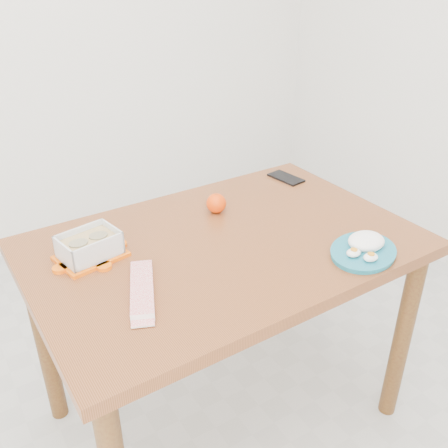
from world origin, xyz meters
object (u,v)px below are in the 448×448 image
dining_table (224,269)px  rice_plate (365,247)px  food_container (90,246)px  orange_fruit (216,203)px  smartphone (286,178)px

dining_table → rice_plate: 0.44m
food_container → rice_plate: 0.80m
dining_table → food_container: 0.42m
orange_fruit → smartphone: orange_fruit is taller
orange_fruit → smartphone: bearing=14.7°
orange_fruit → rice_plate: 0.51m
food_container → smartphone: food_container is taller
food_container → orange_fruit: (0.46, 0.05, -0.00)m
orange_fruit → rice_plate: orange_fruit is taller
dining_table → smartphone: bearing=30.1°
dining_table → orange_fruit: bearing=64.7°
orange_fruit → smartphone: size_ratio=0.48×
smartphone → dining_table: bearing=-157.4°
dining_table → smartphone: 0.55m
rice_plate → dining_table: bearing=114.6°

